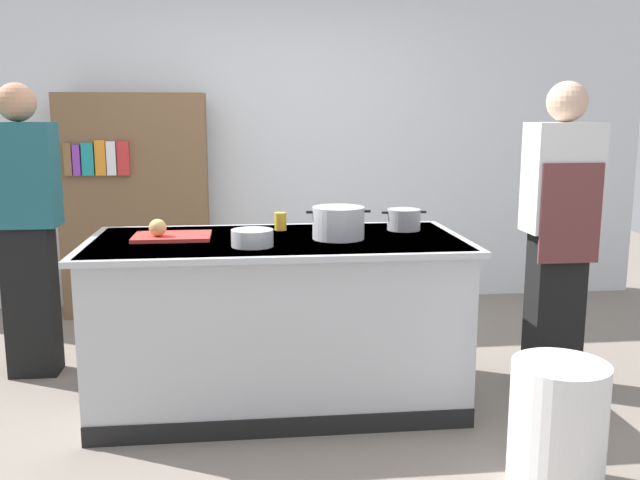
{
  "coord_description": "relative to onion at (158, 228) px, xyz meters",
  "views": [
    {
      "loc": [
        -0.17,
        -3.56,
        1.55
      ],
      "look_at": [
        0.25,
        0.2,
        0.85
      ],
      "focal_mm": 38.66,
      "sensor_mm": 36.0,
      "label": 1
    }
  ],
  "objects": [
    {
      "name": "ground_plane",
      "position": [
        0.62,
        -0.02,
        -0.97
      ],
      "size": [
        10.0,
        10.0,
        0.0
      ],
      "primitive_type": "plane",
      "color": "slate"
    },
    {
      "name": "back_wall",
      "position": [
        0.62,
        2.08,
        0.53
      ],
      "size": [
        6.4,
        0.12,
        3.0
      ],
      "primitive_type": "cube",
      "color": "silver",
      "rests_on": "ground_plane"
    },
    {
      "name": "counter_island",
      "position": [
        0.62,
        -0.02,
        -0.5
      ],
      "size": [
        1.98,
        0.98,
        0.9
      ],
      "color": "#B7BABF",
      "rests_on": "ground_plane"
    },
    {
      "name": "cutting_board",
      "position": [
        0.07,
        0.04,
        -0.06
      ],
      "size": [
        0.4,
        0.28,
        0.02
      ],
      "primitive_type": "cube",
      "color": "red",
      "rests_on": "counter_island"
    },
    {
      "name": "onion",
      "position": [
        0.0,
        0.0,
        0.0
      ],
      "size": [
        0.09,
        0.09,
        0.09
      ],
      "primitive_type": "sphere",
      "color": "tan",
      "rests_on": "cutting_board"
    },
    {
      "name": "stock_pot",
      "position": [
        0.94,
        -0.06,
        0.02
      ],
      "size": [
        0.34,
        0.27,
        0.17
      ],
      "color": "#B7BABF",
      "rests_on": "counter_island"
    },
    {
      "name": "sauce_pan",
      "position": [
        1.34,
        0.17,
        -0.01
      ],
      "size": [
        0.25,
        0.19,
        0.12
      ],
      "color": "#99999E",
      "rests_on": "counter_island"
    },
    {
      "name": "mixing_bowl",
      "position": [
        0.48,
        -0.23,
        -0.02
      ],
      "size": [
        0.21,
        0.21,
        0.08
      ],
      "primitive_type": "cylinder",
      "color": "#B7BABF",
      "rests_on": "counter_island"
    },
    {
      "name": "juice_cup",
      "position": [
        0.65,
        0.24,
        -0.02
      ],
      "size": [
        0.07,
        0.07,
        0.1
      ],
      "primitive_type": "cylinder",
      "color": "yellow",
      "rests_on": "counter_island"
    },
    {
      "name": "trash_bin",
      "position": [
        1.71,
        -1.06,
        -0.69
      ],
      "size": [
        0.39,
        0.39,
        0.55
      ],
      "primitive_type": "cylinder",
      "color": "white",
      "rests_on": "ground_plane"
    },
    {
      "name": "person_chef",
      "position": [
        2.18,
        0.01,
        -0.05
      ],
      "size": [
        0.38,
        0.25,
        1.72
      ],
      "rotation": [
        0.0,
        0.0,
        1.63
      ],
      "color": "black",
      "rests_on": "ground_plane"
    },
    {
      "name": "person_guest",
      "position": [
        -0.82,
        0.54,
        -0.05
      ],
      "size": [
        0.38,
        0.24,
        1.72
      ],
      "rotation": [
        0.0,
        0.0,
        -1.72
      ],
      "color": "black",
      "rests_on": "ground_plane"
    },
    {
      "name": "bookshelf",
      "position": [
        -0.38,
        1.78,
        -0.11
      ],
      "size": [
        1.1,
        0.31,
        1.7
      ],
      "color": "brown",
      "rests_on": "ground_plane"
    }
  ]
}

